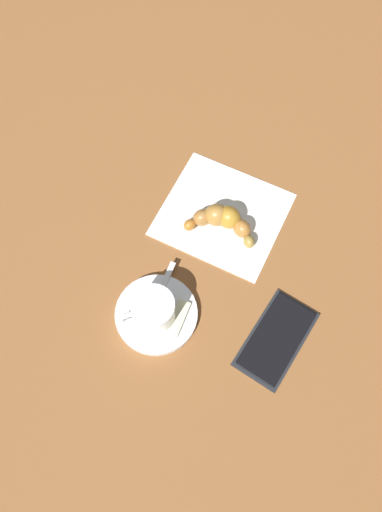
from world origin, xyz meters
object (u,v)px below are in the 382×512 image
at_px(espresso_cup, 153,310).
at_px(teaspoon, 153,312).
at_px(sugar_packet, 178,318).
at_px(saucer, 156,314).
at_px(napkin, 223,214).
at_px(croissant, 223,220).
at_px(cell_phone, 276,339).

bearing_deg(espresso_cup, teaspoon, 67.98).
height_order(teaspoon, sugar_packet, teaspoon).
relative_size(saucer, teaspoon, 0.99).
distance_m(saucer, napkin, 0.21).
distance_m(napkin, croissant, 0.03).
xyz_separation_m(saucer, teaspoon, (-0.00, 0.00, 0.01)).
xyz_separation_m(saucer, croissant, (0.19, 0.02, 0.02)).
distance_m(saucer, croissant, 0.19).
relative_size(espresso_cup, sugar_packet, 1.45).
distance_m(espresso_cup, croissant, 0.19).
bearing_deg(teaspoon, napkin, 8.79).
bearing_deg(teaspoon, sugar_packet, -61.87).
xyz_separation_m(espresso_cup, croissant, (0.19, 0.02, -0.01)).
relative_size(teaspoon, sugar_packet, 2.29).
distance_m(teaspoon, napkin, 0.21).
xyz_separation_m(saucer, sugar_packet, (0.02, -0.03, 0.01)).
xyz_separation_m(sugar_packet, napkin, (0.19, 0.07, -0.01)).
bearing_deg(cell_phone, teaspoon, 119.45).
relative_size(saucer, cell_phone, 0.84).
height_order(teaspoon, cell_phone, teaspoon).
bearing_deg(teaspoon, croissant, 5.48).
height_order(teaspoon, napkin, teaspoon).
relative_size(teaspoon, croissant, 1.09).
bearing_deg(sugar_packet, croissant, -2.27).
relative_size(croissant, cell_phone, 0.78).
relative_size(saucer, napkin, 0.64).
xyz_separation_m(espresso_cup, sugar_packet, (0.02, -0.03, -0.02)).
bearing_deg(cell_phone, sugar_packet, 119.79).
relative_size(napkin, croissant, 1.68).
bearing_deg(croissant, teaspoon, -174.52).
bearing_deg(espresso_cup, saucer, -10.07).
relative_size(sugar_packet, napkin, 0.28).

